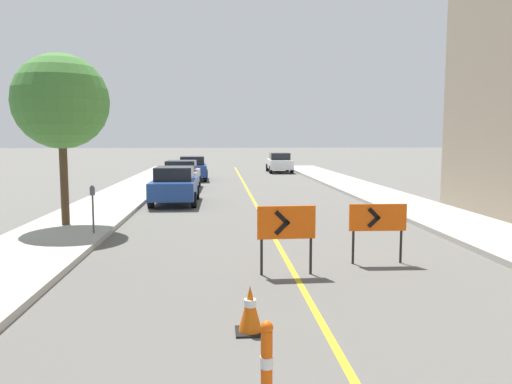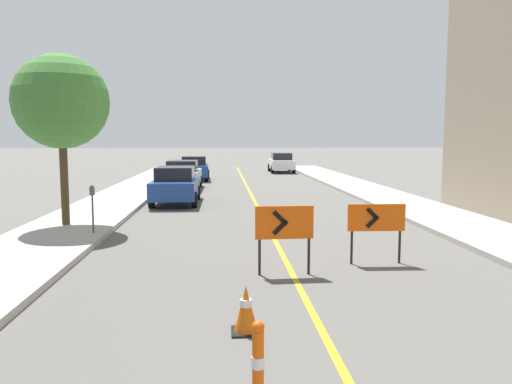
{
  "view_description": "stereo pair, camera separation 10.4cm",
  "coord_description": "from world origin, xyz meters",
  "px_view_note": "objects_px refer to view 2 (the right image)",
  "views": [
    {
      "loc": [
        -1.54,
        7.18,
        2.8
      ],
      "look_at": [
        -0.31,
        23.71,
        1.0
      ],
      "focal_mm": 35.0,
      "sensor_mm": 36.0,
      "label": 1
    },
    {
      "loc": [
        -1.44,
        7.17,
        2.8
      ],
      "look_at": [
        -0.31,
        23.71,
        1.0
      ],
      "focal_mm": 35.0,
      "sensor_mm": 36.0,
      "label": 2
    }
  ],
  "objects_px": {
    "parked_car_curb_far": "(194,168)",
    "parked_car_opposite_side": "(281,163)",
    "parked_car_curb_near": "(176,185)",
    "street_tree_left_near": "(61,102)",
    "arrow_barricade_primary": "(284,225)",
    "arrow_barricade_secondary": "(376,220)",
    "traffic_cone_third": "(246,309)",
    "parking_meter_near_curb": "(92,199)",
    "parked_car_curb_mid": "(183,175)"
  },
  "relations": [
    {
      "from": "parked_car_curb_far",
      "to": "parked_car_opposite_side",
      "type": "xyz_separation_m",
      "value": [
        6.68,
        7.11,
        0.0
      ]
    },
    {
      "from": "parked_car_curb_near",
      "to": "street_tree_left_near",
      "type": "xyz_separation_m",
      "value": [
        -2.84,
        -5.81,
        3.08
      ]
    },
    {
      "from": "arrow_barricade_primary",
      "to": "arrow_barricade_secondary",
      "type": "height_order",
      "value": "arrow_barricade_primary"
    },
    {
      "from": "traffic_cone_third",
      "to": "arrow_barricade_secondary",
      "type": "relative_size",
      "value": 0.52
    },
    {
      "from": "arrow_barricade_secondary",
      "to": "parking_meter_near_curb",
      "type": "height_order",
      "value": "parking_meter_near_curb"
    },
    {
      "from": "parking_meter_near_curb",
      "to": "parked_car_curb_near",
      "type": "bearing_deg",
      "value": 77.35
    },
    {
      "from": "arrow_barricade_primary",
      "to": "parking_meter_near_curb",
      "type": "height_order",
      "value": "parking_meter_near_curb"
    },
    {
      "from": "parked_car_curb_near",
      "to": "parked_car_curb_far",
      "type": "height_order",
      "value": "same"
    },
    {
      "from": "arrow_barricade_secondary",
      "to": "parked_car_opposite_side",
      "type": "relative_size",
      "value": 0.31
    },
    {
      "from": "traffic_cone_third",
      "to": "parked_car_curb_near",
      "type": "distance_m",
      "value": 14.6
    },
    {
      "from": "arrow_barricade_primary",
      "to": "parked_car_opposite_side",
      "type": "relative_size",
      "value": 0.33
    },
    {
      "from": "arrow_barricade_secondary",
      "to": "parking_meter_near_curb",
      "type": "bearing_deg",
      "value": 156.02
    },
    {
      "from": "parked_car_curb_near",
      "to": "arrow_barricade_primary",
      "type": "bearing_deg",
      "value": -73.75
    },
    {
      "from": "arrow_barricade_primary",
      "to": "parked_car_opposite_side",
      "type": "distance_m",
      "value": 30.67
    },
    {
      "from": "arrow_barricade_primary",
      "to": "parked_car_curb_near",
      "type": "height_order",
      "value": "parked_car_curb_near"
    },
    {
      "from": "parked_car_curb_far",
      "to": "parking_meter_near_curb",
      "type": "relative_size",
      "value": 3.26
    },
    {
      "from": "parked_car_curb_mid",
      "to": "traffic_cone_third",
      "type": "bearing_deg",
      "value": -82.05
    },
    {
      "from": "traffic_cone_third",
      "to": "parking_meter_near_curb",
      "type": "distance_m",
      "value": 8.17
    },
    {
      "from": "parked_car_curb_near",
      "to": "parked_car_opposite_side",
      "type": "xyz_separation_m",
      "value": [
        6.81,
        19.07,
        0.0
      ]
    },
    {
      "from": "arrow_barricade_primary",
      "to": "parked_car_curb_mid",
      "type": "xyz_separation_m",
      "value": [
        -3.39,
        17.28,
        -0.23
      ]
    },
    {
      "from": "arrow_barricade_secondary",
      "to": "parked_car_curb_far",
      "type": "height_order",
      "value": "parked_car_curb_far"
    },
    {
      "from": "street_tree_left_near",
      "to": "parking_meter_near_curb",
      "type": "bearing_deg",
      "value": -51.07
    },
    {
      "from": "parking_meter_near_curb",
      "to": "traffic_cone_third",
      "type": "bearing_deg",
      "value": -60.99
    },
    {
      "from": "traffic_cone_third",
      "to": "arrow_barricade_primary",
      "type": "distance_m",
      "value": 3.23
    },
    {
      "from": "parked_car_curb_mid",
      "to": "parking_meter_near_curb",
      "type": "xyz_separation_m",
      "value": [
        -1.49,
        -13.18,
        0.3
      ]
    },
    {
      "from": "arrow_barricade_primary",
      "to": "parked_car_curb_mid",
      "type": "relative_size",
      "value": 0.33
    },
    {
      "from": "street_tree_left_near",
      "to": "parked_car_curb_near",
      "type": "bearing_deg",
      "value": 63.96
    },
    {
      "from": "arrow_barricade_primary",
      "to": "parking_meter_near_curb",
      "type": "relative_size",
      "value": 1.06
    },
    {
      "from": "arrow_barricade_secondary",
      "to": "parked_car_curb_far",
      "type": "distance_m",
      "value": 23.2
    },
    {
      "from": "parked_car_curb_mid",
      "to": "street_tree_left_near",
      "type": "distance_m",
      "value": 12.39
    },
    {
      "from": "traffic_cone_third",
      "to": "parked_car_curb_near",
      "type": "bearing_deg",
      "value": 99.1
    },
    {
      "from": "street_tree_left_near",
      "to": "parked_car_curb_mid",
      "type": "bearing_deg",
      "value": 77.05
    },
    {
      "from": "parked_car_curb_near",
      "to": "parking_meter_near_curb",
      "type": "height_order",
      "value": "parked_car_curb_near"
    },
    {
      "from": "parked_car_curb_mid",
      "to": "street_tree_left_near",
      "type": "relative_size",
      "value": 0.84
    },
    {
      "from": "parked_car_curb_mid",
      "to": "arrow_barricade_primary",
      "type": "bearing_deg",
      "value": -77.86
    },
    {
      "from": "arrow_barricade_secondary",
      "to": "parked_car_curb_mid",
      "type": "height_order",
      "value": "parked_car_curb_mid"
    },
    {
      "from": "traffic_cone_third",
      "to": "parked_car_opposite_side",
      "type": "xyz_separation_m",
      "value": [
        4.5,
        33.48,
        0.46
      ]
    },
    {
      "from": "parked_car_curb_mid",
      "to": "parked_car_opposite_side",
      "type": "bearing_deg",
      "value": 63.22
    },
    {
      "from": "arrow_barricade_secondary",
      "to": "parked_car_curb_near",
      "type": "distance_m",
      "value": 11.92
    },
    {
      "from": "parked_car_curb_far",
      "to": "parked_car_opposite_side",
      "type": "height_order",
      "value": "same"
    },
    {
      "from": "arrow_barricade_primary",
      "to": "street_tree_left_near",
      "type": "relative_size",
      "value": 0.28
    },
    {
      "from": "arrow_barricade_primary",
      "to": "traffic_cone_third",
      "type": "bearing_deg",
      "value": -109.3
    },
    {
      "from": "parked_car_opposite_side",
      "to": "parked_car_curb_mid",
      "type": "bearing_deg",
      "value": -116.62
    },
    {
      "from": "arrow_barricade_secondary",
      "to": "parked_car_curb_near",
      "type": "bearing_deg",
      "value": 118.3
    },
    {
      "from": "parked_car_curb_near",
      "to": "parking_meter_near_curb",
      "type": "distance_m",
      "value": 7.48
    },
    {
      "from": "arrow_barricade_secondary",
      "to": "street_tree_left_near",
      "type": "relative_size",
      "value": 0.26
    },
    {
      "from": "traffic_cone_third",
      "to": "street_tree_left_near",
      "type": "relative_size",
      "value": 0.13
    },
    {
      "from": "parked_car_opposite_side",
      "to": "parked_car_curb_far",
      "type": "bearing_deg",
      "value": -132.03
    },
    {
      "from": "parked_car_opposite_side",
      "to": "street_tree_left_near",
      "type": "height_order",
      "value": "street_tree_left_near"
    },
    {
      "from": "parking_meter_near_curb",
      "to": "street_tree_left_near",
      "type": "height_order",
      "value": "street_tree_left_near"
    }
  ]
}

